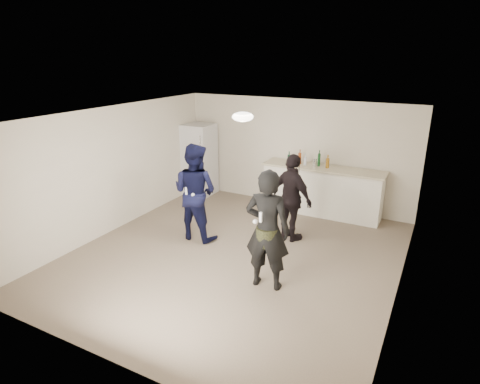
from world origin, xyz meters
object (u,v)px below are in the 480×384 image
at_px(counter, 322,192).
at_px(shaker, 315,162).
at_px(spectator, 292,198).
at_px(man, 195,192).
at_px(fridge, 200,160).
at_px(woman, 267,230).

bearing_deg(counter, shaker, 178.56).
relative_size(shaker, spectator, 0.10).
bearing_deg(man, spectator, -154.27).
height_order(fridge, shaker, fridge).
bearing_deg(counter, fridge, -178.74).
xyz_separation_m(fridge, woman, (3.31, -3.24, 0.05)).
height_order(counter, spectator, spectator).
distance_m(woman, spectator, 1.77).
bearing_deg(shaker, counter, -1.44).
bearing_deg(man, fridge, -57.75).
distance_m(counter, woman, 3.34).
xyz_separation_m(counter, spectator, (-0.13, -1.56, 0.33)).
distance_m(shaker, woman, 3.34).
relative_size(counter, woman, 1.37).
height_order(counter, man, man).
distance_m(fridge, shaker, 3.00).
relative_size(counter, man, 1.38).
relative_size(counter, fridge, 1.44).
xyz_separation_m(counter, man, (-1.81, -2.33, 0.42)).
relative_size(man, woman, 1.00).
distance_m(fridge, woman, 4.63).
relative_size(fridge, spectator, 1.06).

